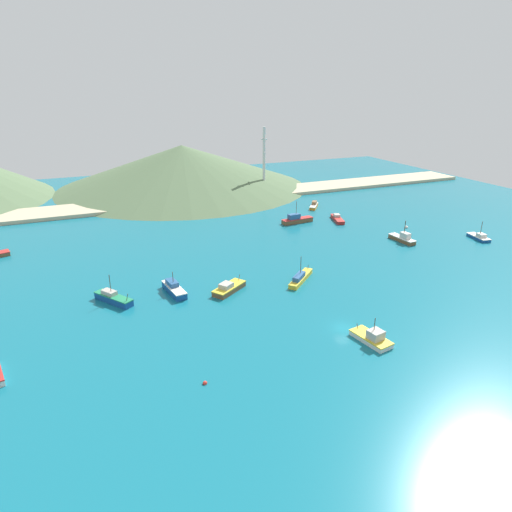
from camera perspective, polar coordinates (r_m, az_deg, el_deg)
The scene contains 16 objects.
ground at distance 106.26m, azimuth 2.18°, elevation -1.77°, with size 260.00×280.00×0.50m.
fishing_boat_0 at distance 146.47m, azimuth 10.37°, elevation 4.73°, with size 5.25×9.72×1.84m.
fishing_boat_1 at distance 99.69m, azimuth 5.70°, elevation -2.82°, with size 9.36×8.66×5.91m.
fishing_boat_2 at distance 141.32m, azimuth 26.64°, elevation 2.19°, with size 3.80×7.49×5.27m.
fishing_boat_3 at distance 94.34m, azimuth -17.81°, elevation -5.15°, with size 7.06×9.04×5.88m.
fishing_boat_4 at distance 95.30m, azimuth -10.46°, elevation -4.13°, with size 3.59×8.95×4.71m.
fishing_boat_6 at distance 161.12m, azimuth 7.43°, elevation 6.43°, with size 6.62×7.68×2.13m.
fishing_boat_7 at distance 94.54m, azimuth -3.51°, elevation -4.11°, with size 8.68×7.26×2.45m.
fishing_boat_8 at distance 130.88m, azimuth 18.26°, elevation 2.17°, with size 2.91×8.67×6.10m.
fishing_boat_9 at distance 142.14m, azimuth 5.21°, elevation 4.67°, with size 10.74×3.54×7.03m.
fishing_boat_12 at distance 79.35m, azimuth 14.64°, elevation -10.07°, with size 4.44×7.87×4.71m.
buoy_1 at distance 68.22m, azimuth -6.55°, elevation -15.85°, with size 0.68×0.68×0.68m.
buoy_2 at distance 144.13m, azimuth 18.67°, elevation 3.49°, with size 1.05×1.05×1.05m.
beach_strip at distance 171.04m, azimuth -8.21°, elevation 7.19°, with size 247.00×15.80×1.20m, color #C6B793.
hill_central at distance 195.22m, azimuth -9.39°, elevation 11.27°, with size 104.74×104.74×17.46m.
radio_tower at distance 180.18m, azimuth 1.03°, elevation 12.19°, with size 2.59×2.07×25.92m.
Camera 1 is at (-41.97, -58.53, 40.90)m, focal length 31.27 mm.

